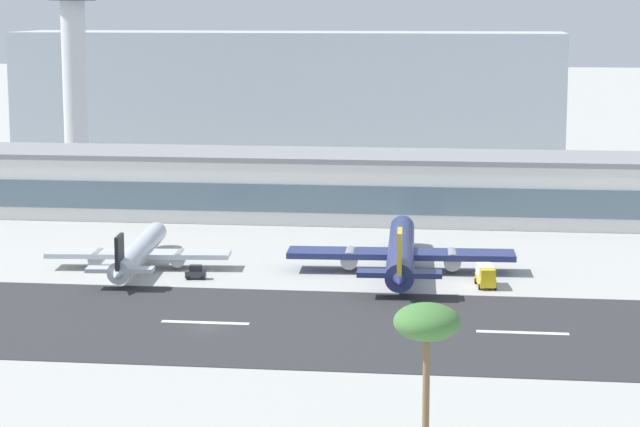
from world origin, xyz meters
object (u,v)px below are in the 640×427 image
terminal_building (306,185)px  palm_tree_0 (427,325)px  control_tower (74,53)px  service_box_truck_1 (486,275)px  airliner_gold_tail_gate_1 (401,253)px  service_baggage_tug_0 (196,273)px  airliner_black_tail_gate_0 (137,253)px  distant_hotel_block (288,95)px

terminal_building → palm_tree_0: bearing=-77.5°
terminal_building → control_tower: size_ratio=2.84×
terminal_building → service_box_truck_1: size_ratio=22.67×
terminal_building → control_tower: control_tower is taller
airliner_gold_tail_gate_1 → service_baggage_tug_0: bearing=102.5°
control_tower → service_baggage_tug_0: 111.01m
airliner_gold_tail_gate_1 → service_box_truck_1: (13.41, -8.44, -1.43)m
airliner_gold_tail_gate_1 → palm_tree_0: size_ratio=3.19×
terminal_building → airliner_black_tail_gate_0: size_ratio=3.59×
control_tower → service_box_truck_1: control_tower is taller
distant_hotel_block → service_baggage_tug_0: (8.85, -155.89, -16.31)m
terminal_building → service_box_truck_1: 68.84m
airliner_gold_tail_gate_1 → control_tower: bearing=40.4°
airliner_black_tail_gate_0 → palm_tree_0: (49.84, -80.70, 10.51)m
distant_hotel_block → airliner_black_tail_gate_0: distant_hotel_block is taller
airliner_black_tail_gate_0 → service_baggage_tug_0: bearing=-124.2°
service_baggage_tug_0 → palm_tree_0: bearing=-68.8°
control_tower → distant_hotel_block: bearing=56.4°
control_tower → terminal_building: bearing=-31.3°
service_baggage_tug_0 → service_box_truck_1: (44.88, 0.21, 0.74)m
distant_hotel_block → palm_tree_0: distant_hotel_block is taller
terminal_building → palm_tree_0: palm_tree_0 is taller
service_box_truck_1 → airliner_gold_tail_gate_1: bearing=-130.2°
distant_hotel_block → airliner_gold_tail_gate_1: 153.31m
distant_hotel_block → service_box_truck_1: 165.42m
terminal_building → service_box_truck_1: (35.61, -58.71, -4.77)m
airliner_gold_tail_gate_1 → service_baggage_tug_0: size_ratio=14.40×
service_baggage_tug_0 → service_box_truck_1: size_ratio=0.53×
terminal_building → airliner_black_tail_gate_0: terminal_building is taller
control_tower → palm_tree_0: size_ratio=3.31×
control_tower → service_box_truck_1: bearing=-45.0°
distant_hotel_block → airliner_black_tail_gate_0: size_ratio=3.78×
airliner_gold_tail_gate_1 → service_baggage_tug_0: (-31.46, -8.65, -2.17)m
terminal_building → palm_tree_0: 136.91m
control_tower → airliner_gold_tail_gate_1: size_ratio=1.04×
distant_hotel_block → airliner_black_tail_gate_0: 150.50m
distant_hotel_block → palm_tree_0: (47.73, -230.47, -4.20)m
distant_hotel_block → service_box_truck_1: (53.72, -155.67, -15.57)m
service_box_truck_1 → terminal_building: bearing=-156.8°
service_box_truck_1 → palm_tree_0: (-5.99, -74.79, 11.36)m
terminal_building → distant_hotel_block: distant_hotel_block is taller
airliner_black_tail_gate_0 → palm_tree_0: palm_tree_0 is taller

